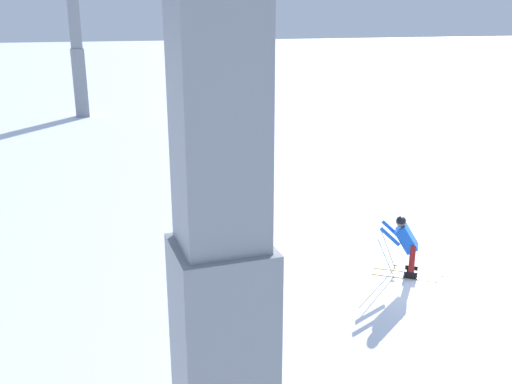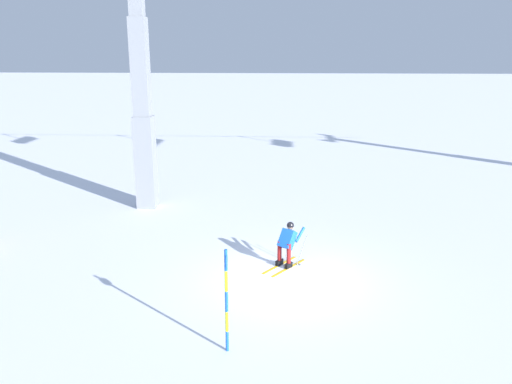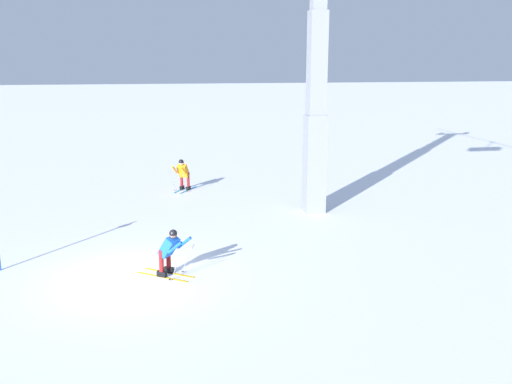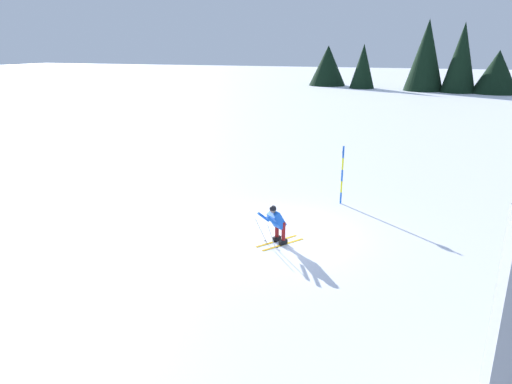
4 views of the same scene
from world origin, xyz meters
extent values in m
plane|color=white|center=(0.00, 0.00, 0.00)|extent=(260.00, 260.00, 0.00)
cube|color=yellow|center=(-0.25, 1.00, 0.01)|extent=(1.06, 1.42, 0.01)
cube|color=black|center=(-0.25, 1.00, 0.09)|extent=(0.25, 0.29, 0.16)
cylinder|color=maroon|center=(-0.25, 1.00, 0.48)|extent=(0.13, 0.13, 0.62)
cube|color=yellow|center=(0.03, 0.79, 0.01)|extent=(1.06, 1.42, 0.01)
cube|color=black|center=(0.03, 0.79, 0.09)|extent=(0.25, 0.29, 0.16)
cylinder|color=maroon|center=(0.03, 0.79, 0.48)|extent=(0.13, 0.13, 0.62)
cube|color=blue|center=(-0.02, 1.02, 0.87)|extent=(0.65, 0.67, 0.62)
sphere|color=#997051|center=(0.07, 1.15, 1.23)|extent=(0.21, 0.21, 0.21)
sphere|color=black|center=(0.07, 1.15, 1.27)|extent=(0.22, 0.22, 0.22)
cylinder|color=blue|center=(0.00, 1.44, 0.96)|extent=(0.34, 0.43, 0.41)
cylinder|color=gray|center=(-0.02, 1.49, 0.40)|extent=(0.20, 0.46, 1.06)
cylinder|color=black|center=(-0.16, 1.38, 0.05)|extent=(0.07, 0.07, 0.01)
cylinder|color=blue|center=(0.38, 1.18, 0.96)|extent=(0.34, 0.43, 0.41)
cylinder|color=gray|center=(0.43, 1.17, 0.40)|extent=(0.39, 0.33, 1.06)
cylinder|color=black|center=(0.37, 1.00, 0.05)|extent=(0.07, 0.07, 0.01)
cube|color=gray|center=(24.32, 6.89, 1.92)|extent=(0.74, 0.74, 3.84)
cube|color=gray|center=(24.32, 6.89, 5.76)|extent=(0.62, 0.62, 3.84)
camera|label=1|loc=(-9.98, 7.99, 5.59)|focal=39.70mm
camera|label=2|loc=(-0.13, -13.90, 6.50)|focal=36.35mm
camera|label=3|loc=(14.91, 0.73, 5.90)|focal=39.34mm
camera|label=4|loc=(-3.97, 14.41, 6.23)|focal=32.38mm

